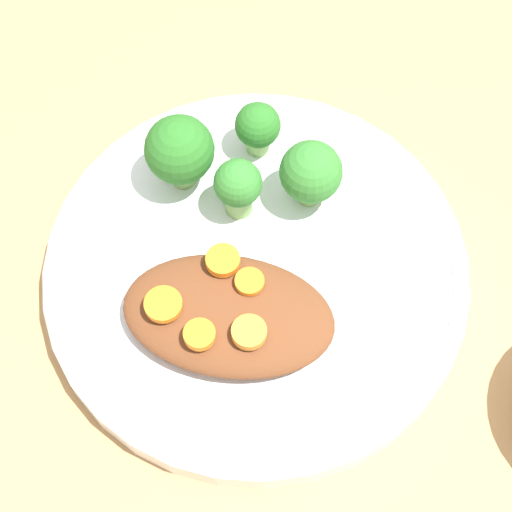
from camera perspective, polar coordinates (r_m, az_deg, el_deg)
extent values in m
plane|color=tan|center=(0.59, 0.00, -1.61)|extent=(4.00, 4.00, 0.00)
cylinder|color=white|center=(0.58, 0.00, -1.15)|extent=(0.29, 0.29, 0.02)
torus|color=white|center=(0.57, 0.00, -0.68)|extent=(0.29, 0.29, 0.01)
ellipsoid|color=brown|center=(0.54, -1.84, -3.95)|extent=(0.14, 0.08, 0.02)
cylinder|color=#759E51|center=(0.60, -4.93, 5.71)|extent=(0.02, 0.02, 0.02)
sphere|color=#286B23|center=(0.58, -5.13, 7.08)|extent=(0.05, 0.05, 0.05)
cylinder|color=#759E51|center=(0.59, 3.56, 4.42)|extent=(0.01, 0.01, 0.02)
sphere|color=#337A2D|center=(0.57, 3.68, 5.62)|extent=(0.04, 0.04, 0.04)
cylinder|color=#759E51|center=(0.58, -1.18, 3.81)|extent=(0.02, 0.02, 0.02)
sphere|color=#337A2D|center=(0.57, -1.22, 4.89)|extent=(0.03, 0.03, 0.03)
cylinder|color=#7FA85B|center=(0.61, 0.12, 7.72)|extent=(0.02, 0.02, 0.02)
sphere|color=#286B23|center=(0.60, 0.12, 8.72)|extent=(0.03, 0.03, 0.03)
cylinder|color=orange|center=(0.52, -0.46, -5.10)|extent=(0.02, 0.02, 0.01)
cylinder|color=orange|center=(0.54, -0.41, -1.73)|extent=(0.02, 0.02, 0.00)
cylinder|color=orange|center=(0.52, -3.79, -5.24)|extent=(0.02, 0.02, 0.01)
cylinder|color=orange|center=(0.54, -2.22, -0.30)|extent=(0.02, 0.02, 0.01)
cylinder|color=orange|center=(0.53, -6.20, -3.23)|extent=(0.02, 0.02, 0.01)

